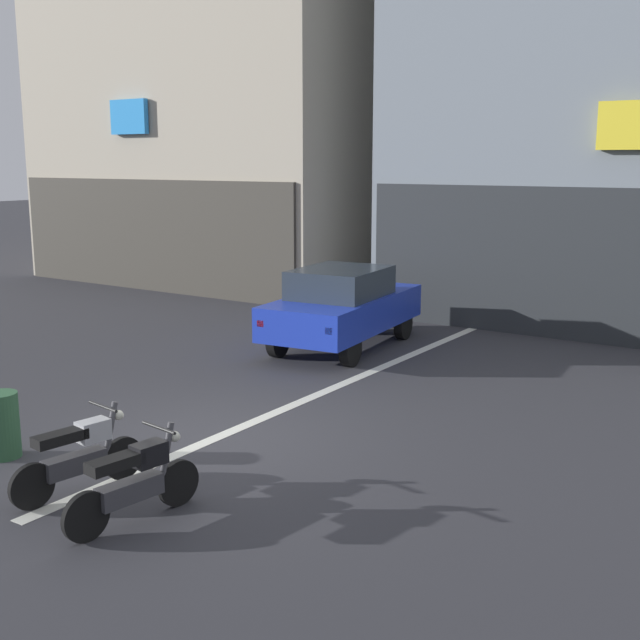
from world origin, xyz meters
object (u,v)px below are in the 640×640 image
(car_blue_crossing_near, at_px, (343,305))
(trash_bin, at_px, (2,425))
(motorcycle_silver_row_leftmost, at_px, (79,455))
(motorcycle_black_row_left_mid, at_px, (135,481))

(car_blue_crossing_near, bearing_deg, trash_bin, -92.69)
(car_blue_crossing_near, height_order, trash_bin, car_blue_crossing_near)
(motorcycle_silver_row_leftmost, height_order, trash_bin, motorcycle_silver_row_leftmost)
(motorcycle_silver_row_leftmost, xyz_separation_m, motorcycle_black_row_left_mid, (1.08, -0.18, 0.00))
(car_blue_crossing_near, bearing_deg, motorcycle_silver_row_leftmost, -79.95)
(trash_bin, bearing_deg, car_blue_crossing_near, 87.31)
(car_blue_crossing_near, distance_m, motorcycle_silver_row_leftmost, 7.90)
(car_blue_crossing_near, xyz_separation_m, motorcycle_black_row_left_mid, (2.46, -7.94, -0.43))
(car_blue_crossing_near, distance_m, motorcycle_black_row_left_mid, 8.32)
(motorcycle_silver_row_leftmost, xyz_separation_m, trash_bin, (-1.73, 0.20, -0.03))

